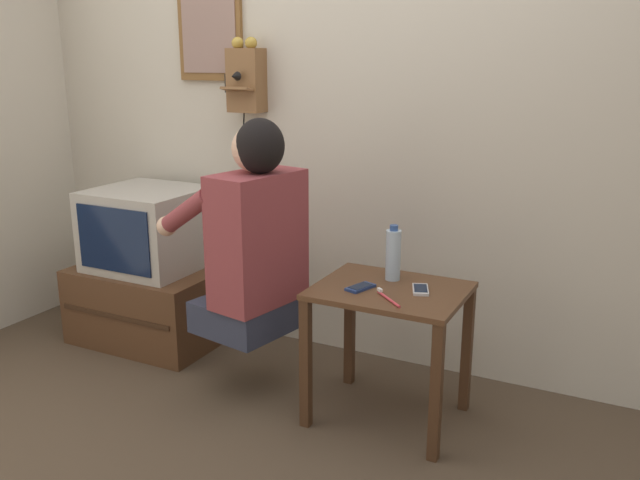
{
  "coord_description": "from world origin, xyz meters",
  "views": [
    {
      "loc": [
        1.25,
        -1.89,
        1.47
      ],
      "look_at": [
        0.06,
        0.46,
        0.75
      ],
      "focal_mm": 38.0,
      "sensor_mm": 36.0,
      "label": 1
    }
  ],
  "objects_px": {
    "water_bottle": "(393,254)",
    "toothbrush": "(387,297)",
    "framed_picture": "(210,24)",
    "cell_phone_spare": "(420,289)",
    "person": "(253,238)",
    "wall_phone_antique": "(246,79)",
    "cell_phone_held": "(360,287)",
    "television": "(148,228)"
  },
  "relations": [
    {
      "from": "water_bottle",
      "to": "toothbrush",
      "type": "height_order",
      "value": "water_bottle"
    },
    {
      "from": "framed_picture",
      "to": "water_bottle",
      "type": "height_order",
      "value": "framed_picture"
    },
    {
      "from": "framed_picture",
      "to": "cell_phone_spare",
      "type": "distance_m",
      "value": 1.75
    },
    {
      "from": "person",
      "to": "wall_phone_antique",
      "type": "relative_size",
      "value": 1.27
    },
    {
      "from": "framed_picture",
      "to": "cell_phone_held",
      "type": "height_order",
      "value": "framed_picture"
    },
    {
      "from": "cell_phone_held",
      "to": "water_bottle",
      "type": "xyz_separation_m",
      "value": [
        0.07,
        0.17,
        0.1
      ]
    },
    {
      "from": "person",
      "to": "framed_picture",
      "type": "xyz_separation_m",
      "value": [
        -0.6,
        0.58,
        0.9
      ]
    },
    {
      "from": "television",
      "to": "cell_phone_spare",
      "type": "distance_m",
      "value": 1.55
    },
    {
      "from": "wall_phone_antique",
      "to": "water_bottle",
      "type": "height_order",
      "value": "wall_phone_antique"
    },
    {
      "from": "person",
      "to": "framed_picture",
      "type": "distance_m",
      "value": 1.22
    },
    {
      "from": "person",
      "to": "toothbrush",
      "type": "distance_m",
      "value": 0.66
    },
    {
      "from": "television",
      "to": "cell_phone_spare",
      "type": "height_order",
      "value": "television"
    },
    {
      "from": "person",
      "to": "cell_phone_spare",
      "type": "distance_m",
      "value": 0.74
    },
    {
      "from": "wall_phone_antique",
      "to": "toothbrush",
      "type": "xyz_separation_m",
      "value": [
        1.0,
        -0.6,
        -0.78
      ]
    },
    {
      "from": "television",
      "to": "cell_phone_spare",
      "type": "bearing_deg",
      "value": -7.24
    },
    {
      "from": "toothbrush",
      "to": "cell_phone_spare",
      "type": "bearing_deg",
      "value": 11.92
    },
    {
      "from": "cell_phone_held",
      "to": "water_bottle",
      "type": "height_order",
      "value": "water_bottle"
    },
    {
      "from": "toothbrush",
      "to": "person",
      "type": "bearing_deg",
      "value": 125.96
    },
    {
      "from": "cell_phone_spare",
      "to": "toothbrush",
      "type": "relative_size",
      "value": 0.99
    },
    {
      "from": "television",
      "to": "wall_phone_antique",
      "type": "xyz_separation_m",
      "value": [
        0.45,
        0.26,
        0.75
      ]
    },
    {
      "from": "cell_phone_held",
      "to": "toothbrush",
      "type": "xyz_separation_m",
      "value": [
        0.14,
        -0.06,
        0.0
      ]
    },
    {
      "from": "television",
      "to": "cell_phone_held",
      "type": "bearing_deg",
      "value": -11.94
    },
    {
      "from": "framed_picture",
      "to": "water_bottle",
      "type": "bearing_deg",
      "value": -19.61
    },
    {
      "from": "cell_phone_held",
      "to": "television",
      "type": "bearing_deg",
      "value": -174.02
    },
    {
      "from": "person",
      "to": "toothbrush",
      "type": "xyz_separation_m",
      "value": [
        0.64,
        -0.07,
        -0.14
      ]
    },
    {
      "from": "wall_phone_antique",
      "to": "toothbrush",
      "type": "relative_size",
      "value": 5.27
    },
    {
      "from": "wall_phone_antique",
      "to": "water_bottle",
      "type": "xyz_separation_m",
      "value": [
        0.93,
        -0.37,
        -0.68
      ]
    },
    {
      "from": "wall_phone_antique",
      "to": "toothbrush",
      "type": "bearing_deg",
      "value": -31.0
    },
    {
      "from": "television",
      "to": "toothbrush",
      "type": "bearing_deg",
      "value": -13.19
    },
    {
      "from": "framed_picture",
      "to": "water_bottle",
      "type": "distance_m",
      "value": 1.55
    },
    {
      "from": "television",
      "to": "cell_phone_held",
      "type": "distance_m",
      "value": 1.35
    },
    {
      "from": "wall_phone_antique",
      "to": "cell_phone_spare",
      "type": "xyz_separation_m",
      "value": [
        1.08,
        -0.45,
        -0.78
      ]
    },
    {
      "from": "framed_picture",
      "to": "cell_phone_held",
      "type": "xyz_separation_m",
      "value": [
        1.1,
        -0.58,
        -1.04
      ]
    },
    {
      "from": "cell_phone_spare",
      "to": "toothbrush",
      "type": "height_order",
      "value": "toothbrush"
    },
    {
      "from": "cell_phone_held",
      "to": "cell_phone_spare",
      "type": "height_order",
      "value": "same"
    },
    {
      "from": "wall_phone_antique",
      "to": "water_bottle",
      "type": "bearing_deg",
      "value": -21.71
    },
    {
      "from": "television",
      "to": "water_bottle",
      "type": "relative_size",
      "value": 2.33
    },
    {
      "from": "cell_phone_spare",
      "to": "person",
      "type": "bearing_deg",
      "value": 165.11
    },
    {
      "from": "framed_picture",
      "to": "toothbrush",
      "type": "xyz_separation_m",
      "value": [
        1.23,
        -0.64,
        -1.04
      ]
    },
    {
      "from": "person",
      "to": "water_bottle",
      "type": "height_order",
      "value": "person"
    },
    {
      "from": "television",
      "to": "framed_picture",
      "type": "relative_size",
      "value": 0.98
    },
    {
      "from": "person",
      "to": "water_bottle",
      "type": "distance_m",
      "value": 0.6
    }
  ]
}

